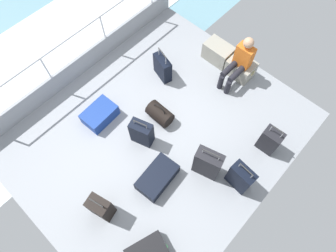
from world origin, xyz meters
TOP-DOWN VIEW (x-y plane):
  - ground_plane at (0.00, 0.00)m, footprint 4.40×5.20m
  - gunwale_port at (-2.17, 0.00)m, footprint 0.06×5.20m
  - railing_port at (-2.17, 0.00)m, footprint 0.04×4.20m
  - sea_wake at (-3.60, 0.00)m, footprint 12.00×12.00m
  - cargo_crate_0 at (-0.30, 2.16)m, footprint 0.63×0.38m
  - cargo_crate_1 at (0.29, 2.17)m, footprint 0.58×0.41m
  - passenger_seated at (0.29, 1.99)m, footprint 0.34×0.66m
  - suitcase_0 at (-1.04, -0.53)m, footprint 0.47×0.66m
  - suitcase_2 at (0.62, -0.67)m, footprint 0.49×0.78m
  - suitcase_3 at (0.34, -1.68)m, footprint 0.40×0.32m
  - suitcase_4 at (1.13, 0.03)m, footprint 0.50×0.35m
  - suitcase_5 at (1.68, 0.23)m, footprint 0.43×0.25m
  - suitcase_6 at (-0.11, -0.30)m, footprint 0.44×0.33m
  - suitcase_7 at (-0.86, 1.04)m, footprint 0.48×0.30m
  - suitcase_8 at (1.66, 1.15)m, footprint 0.35×0.26m
  - duffel_bag at (-0.20, 0.26)m, footprint 0.49×0.32m

SIDE VIEW (x-z plane):
  - sea_wake at x=-3.60m, z-range -0.35..-0.33m
  - ground_plane at x=0.00m, z-range -0.06..0.00m
  - suitcase_2 at x=0.62m, z-range 0.00..0.26m
  - suitcase_0 at x=-1.04m, z-range 0.00..0.27m
  - duffel_bag at x=-0.20m, z-range -0.07..0.39m
  - cargo_crate_1 at x=0.29m, z-range 0.00..0.37m
  - cargo_crate_0 at x=-0.30m, z-range 0.00..0.41m
  - gunwale_port at x=-2.17m, z-range 0.00..0.45m
  - suitcase_7 at x=-0.86m, z-range -0.10..0.62m
  - suitcase_8 at x=1.66m, z-range -0.08..0.65m
  - suitcase_6 at x=-0.11m, z-range -0.05..0.63m
  - suitcase_3 at x=0.34m, z-range -0.06..0.64m
  - suitcase_5 at x=1.68m, z-range -0.06..0.68m
  - suitcase_4 at x=1.13m, z-range -0.06..0.78m
  - passenger_seated at x=0.29m, z-range 0.02..1.09m
  - railing_port at x=-2.17m, z-range 0.27..1.29m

